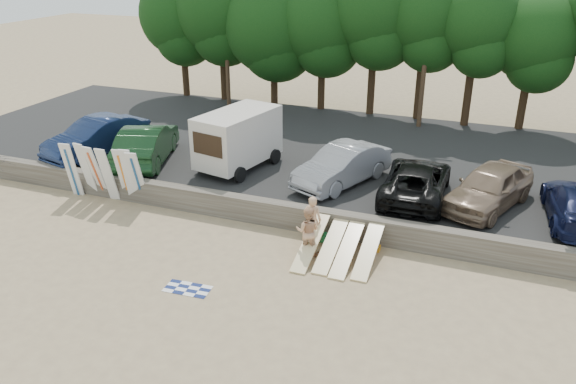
# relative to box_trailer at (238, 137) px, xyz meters

# --- Properties ---
(ground) EXTENTS (120.00, 120.00, 0.00)m
(ground) POSITION_rel_box_trailer_xyz_m (4.78, -6.51, -2.19)
(ground) COLOR tan
(ground) RESTS_ON ground
(seawall) EXTENTS (44.00, 0.50, 1.00)m
(seawall) POSITION_rel_box_trailer_xyz_m (4.78, -3.51, -1.69)
(seawall) COLOR #6B6356
(seawall) RESTS_ON ground
(parking_lot) EXTENTS (44.00, 14.50, 0.70)m
(parking_lot) POSITION_rel_box_trailer_xyz_m (4.78, 3.99, -1.84)
(parking_lot) COLOR #282828
(parking_lot) RESTS_ON ground
(treeline) EXTENTS (33.74, 6.65, 9.01)m
(treeline) POSITION_rel_box_trailer_xyz_m (3.52, 11.01, 4.05)
(treeline) COLOR #382616
(treeline) RESTS_ON parking_lot
(utility_poles) EXTENTS (25.80, 0.26, 9.00)m
(utility_poles) POSITION_rel_box_trailer_xyz_m (6.78, 9.49, 3.24)
(utility_poles) COLOR #473321
(utility_poles) RESTS_ON parking_lot
(box_trailer) EXTENTS (3.06, 4.52, 2.66)m
(box_trailer) POSITION_rel_box_trailer_xyz_m (0.00, 0.00, 0.00)
(box_trailer) COLOR beige
(box_trailer) RESTS_ON parking_lot
(car_0) EXTENTS (3.10, 5.67, 1.77)m
(car_0) POSITION_rel_box_trailer_xyz_m (-7.26, -0.79, -0.60)
(car_0) COLOR #122042
(car_0) RESTS_ON parking_lot
(car_1) EXTENTS (3.55, 5.75, 1.79)m
(car_1) POSITION_rel_box_trailer_xyz_m (-4.40, -0.81, -0.60)
(car_1) COLOR black
(car_1) RESTS_ON parking_lot
(car_2) EXTENTS (3.53, 5.27, 1.64)m
(car_2) POSITION_rel_box_trailer_xyz_m (4.96, -0.09, -0.67)
(car_2) COLOR gray
(car_2) RESTS_ON parking_lot
(car_3) EXTENTS (2.58, 5.38, 1.48)m
(car_3) POSITION_rel_box_trailer_xyz_m (8.16, -0.44, -0.75)
(car_3) COLOR black
(car_3) RESTS_ON parking_lot
(car_4) EXTENTS (3.69, 5.33, 1.68)m
(car_4) POSITION_rel_box_trailer_xyz_m (10.97, -0.35, -0.65)
(car_4) COLOR #7C644F
(car_4) RESTS_ON parking_lot
(surfboard_upright_0) EXTENTS (0.59, 0.65, 2.56)m
(surfboard_upright_0) POSITION_rel_box_trailer_xyz_m (-6.00, -4.16, -0.91)
(surfboard_upright_0) COLOR silver
(surfboard_upright_0) RESTS_ON ground
(surfboard_upright_1) EXTENTS (0.58, 0.67, 2.55)m
(surfboard_upright_1) POSITION_rel_box_trailer_xyz_m (-5.40, -3.92, -0.91)
(surfboard_upright_1) COLOR silver
(surfboard_upright_1) RESTS_ON ground
(surfboard_upright_2) EXTENTS (0.56, 0.83, 2.51)m
(surfboard_upright_2) POSITION_rel_box_trailer_xyz_m (-4.86, -3.95, -0.93)
(surfboard_upright_2) COLOR silver
(surfboard_upright_2) RESTS_ON ground
(surfboard_upright_3) EXTENTS (0.52, 0.72, 2.53)m
(surfboard_upright_3) POSITION_rel_box_trailer_xyz_m (-4.20, -4.05, -0.92)
(surfboard_upright_3) COLOR silver
(surfboard_upright_3) RESTS_ON ground
(surfboard_upright_4) EXTENTS (0.60, 0.76, 2.53)m
(surfboard_upright_4) POSITION_rel_box_trailer_xyz_m (-3.50, -3.87, -0.92)
(surfboard_upright_4) COLOR silver
(surfboard_upright_4) RESTS_ON ground
(surfboard_upright_5) EXTENTS (0.58, 0.64, 2.56)m
(surfboard_upright_5) POSITION_rel_box_trailer_xyz_m (-3.20, -3.89, -0.91)
(surfboard_upright_5) COLOR silver
(surfboard_upright_5) RESTS_ON ground
(surfboard_upright_6) EXTENTS (0.63, 0.90, 2.50)m
(surfboard_upright_6) POSITION_rel_box_trailer_xyz_m (-2.85, -3.86, -0.94)
(surfboard_upright_6) COLOR silver
(surfboard_upright_6) RESTS_ON ground
(surfboard_low_0) EXTENTS (0.56, 2.89, 0.95)m
(surfboard_low_0) POSITION_rel_box_trailer_xyz_m (5.28, -5.20, -1.71)
(surfboard_low_0) COLOR beige
(surfboard_low_0) RESTS_ON ground
(surfboard_low_1) EXTENTS (0.56, 2.90, 0.91)m
(surfboard_low_1) POSITION_rel_box_trailer_xyz_m (6.00, -5.01, -1.74)
(surfboard_low_1) COLOR beige
(surfboard_low_1) RESTS_ON ground
(surfboard_low_2) EXTENTS (0.56, 2.90, 0.89)m
(surfboard_low_2) POSITION_rel_box_trailer_xyz_m (6.61, -5.09, -1.75)
(surfboard_low_2) COLOR beige
(surfboard_low_2) RESTS_ON ground
(surfboard_low_3) EXTENTS (0.56, 2.87, 1.00)m
(surfboard_low_3) POSITION_rel_box_trailer_xyz_m (7.34, -4.94, -1.69)
(surfboard_low_3) COLOR beige
(surfboard_low_3) RESTS_ON ground
(beachgoer_a) EXTENTS (0.72, 0.50, 1.88)m
(beachgoer_a) POSITION_rel_box_trailer_xyz_m (5.05, -4.35, -1.25)
(beachgoer_a) COLOR tan
(beachgoer_a) RESTS_ON ground
(beachgoer_b) EXTENTS (0.98, 0.82, 1.82)m
(beachgoer_b) POSITION_rel_box_trailer_xyz_m (5.17, -5.19, -1.28)
(beachgoer_b) COLOR tan
(beachgoer_b) RESTS_ON ground
(cooler) EXTENTS (0.40, 0.32, 0.32)m
(cooler) POSITION_rel_box_trailer_xyz_m (5.36, -4.11, -2.03)
(cooler) COLOR #248646
(cooler) RESTS_ON ground
(gear_bag) EXTENTS (0.31, 0.26, 0.22)m
(gear_bag) POSITION_rel_box_trailer_xyz_m (7.42, -4.13, -2.08)
(gear_bag) COLOR orange
(gear_bag) RESTS_ON ground
(beach_towel) EXTENTS (1.60, 1.60, 0.00)m
(beach_towel) POSITION_rel_box_trailer_xyz_m (2.28, -8.73, -2.18)
(beach_towel) COLOR white
(beach_towel) RESTS_ON ground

